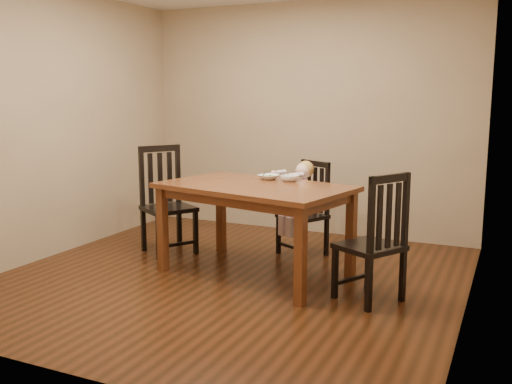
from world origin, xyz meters
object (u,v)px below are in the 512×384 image
at_px(chair_child, 306,210).
at_px(chair_left, 166,202).
at_px(toddler, 303,198).
at_px(chair_right, 375,241).
at_px(bowl_veg, 290,178).
at_px(bowl_peas, 269,177).
at_px(dining_table, 255,195).

height_order(chair_child, chair_left, chair_left).
relative_size(chair_child, toddler, 1.89).
height_order(chair_left, toddler, chair_left).
xyz_separation_m(chair_child, chair_left, (-1.36, -0.52, 0.07)).
height_order(chair_right, toddler, chair_right).
bearing_deg(bowl_veg, toddler, 94.58).
height_order(chair_left, bowl_peas, chair_left).
distance_m(chair_child, chair_left, 1.46).
bearing_deg(chair_child, dining_table, 104.12).
xyz_separation_m(dining_table, toddler, (0.17, 0.80, -0.15)).
xyz_separation_m(chair_child, bowl_veg, (0.02, -0.52, 0.40)).
relative_size(chair_left, bowl_veg, 6.19).
distance_m(toddler, bowl_peas, 0.56).
distance_m(dining_table, toddler, 0.83).
height_order(dining_table, bowl_veg, bowl_veg).
height_order(dining_table, chair_child, chair_child).
distance_m(chair_right, bowl_veg, 1.16).
xyz_separation_m(chair_left, chair_right, (2.33, -0.57, -0.03)).
bearing_deg(bowl_peas, bowl_veg, -6.00).
distance_m(chair_right, toddler, 1.44).
xyz_separation_m(toddler, bowl_veg, (0.04, -0.48, 0.27)).
xyz_separation_m(dining_table, bowl_peas, (-0.01, 0.35, 0.12)).
relative_size(dining_table, toddler, 3.61).
height_order(chair_right, bowl_veg, chair_right).
bearing_deg(bowl_peas, dining_table, -87.79).
bearing_deg(chair_right, dining_table, 107.22).
xyz_separation_m(chair_child, chair_right, (0.96, -1.09, 0.04)).
distance_m(chair_child, chair_right, 1.46).
bearing_deg(bowl_peas, chair_left, -178.97).
bearing_deg(dining_table, toddler, 77.91).
distance_m(dining_table, chair_right, 1.21).
relative_size(dining_table, bowl_veg, 10.27).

